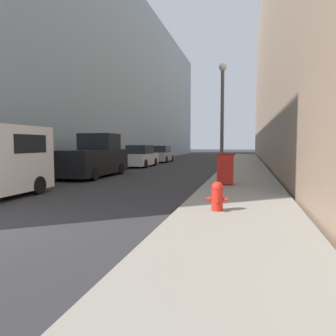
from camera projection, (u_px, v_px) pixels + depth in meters
The scene contains 8 objects.
sidewalk_right at pixel (244, 168), 22.93m from camera, with size 3.02×60.00×0.16m.
building_left_glass at pixel (85, 80), 33.88m from camera, with size 12.00×60.00×16.67m.
fire_hydrant at pixel (217, 195), 7.91m from camera, with size 0.52×0.40×0.71m.
trash_bin at pixel (225, 168), 13.05m from camera, with size 0.64×0.61×1.25m.
lamppost at pixel (222, 115), 16.85m from camera, with size 0.40×0.40×5.72m.
pickup_truck at pixel (93, 158), 17.73m from camera, with size 2.14×5.45×2.36m.
parked_sedan_near at pixel (140, 157), 25.37m from camera, with size 1.84×4.44×1.68m.
parked_sedan_far at pixel (161, 155), 31.90m from camera, with size 1.81×4.30×1.60m.
Camera 1 is at (5.53, -5.48, 1.78)m, focal length 35.00 mm.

